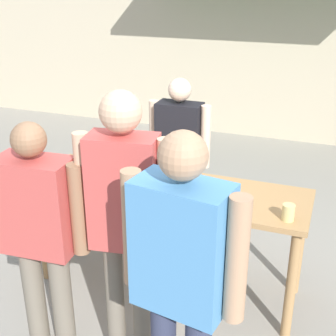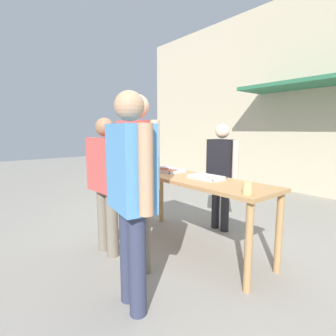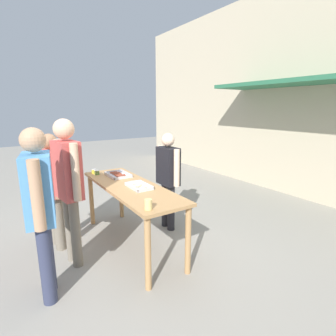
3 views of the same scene
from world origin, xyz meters
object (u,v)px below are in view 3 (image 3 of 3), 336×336
person_server_behind_table (168,173)px  person_customer_waiting_in_line (68,180)px  food_tray_buns (139,186)px  condiment_jar_mustard (94,171)px  person_customer_holding_hotdog (53,183)px  person_customer_with_cup (40,202)px  condiment_jar_ketchup (97,172)px  food_tray_sausages (118,175)px  beer_cup (148,204)px

person_server_behind_table → person_customer_waiting_in_line: person_customer_waiting_in_line is taller
food_tray_buns → person_server_behind_table: bearing=116.6°
condiment_jar_mustard → person_customer_holding_hotdog: size_ratio=0.05×
condiment_jar_mustard → person_customer_with_cup: person_customer_with_cup is taller
condiment_jar_ketchup → person_customer_waiting_in_line: size_ratio=0.04×
condiment_jar_mustard → food_tray_sausages: bearing=36.7°
condiment_jar_mustard → person_customer_holding_hotdog: person_customer_holding_hotdog is taller
food_tray_sausages → condiment_jar_mustard: 0.45m
beer_cup → person_customer_waiting_in_line: 1.07m
condiment_jar_mustard → condiment_jar_ketchup: bearing=7.5°
condiment_jar_ketchup → person_server_behind_table: person_server_behind_table is taller
condiment_jar_ketchup → person_customer_waiting_in_line: (0.84, -0.61, 0.17)m
beer_cup → condiment_jar_ketchup: bearing=179.7°
food_tray_buns → food_tray_sausages: bearing=179.8°
condiment_jar_mustard → beer_cup: beer_cup is taller
food_tray_sausages → person_server_behind_table: (0.39, 0.67, 0.02)m
condiment_jar_mustard → person_customer_holding_hotdog: (0.39, -0.68, 0.02)m
condiment_jar_mustard → condiment_jar_ketchup: 0.10m
person_customer_with_cup → beer_cup: bearing=-103.1°
food_tray_buns → condiment_jar_ketchup: size_ratio=5.36×
condiment_jar_ketchup → person_server_behind_table: size_ratio=0.05×
person_customer_with_cup → condiment_jar_ketchup: bearing=-27.3°
condiment_jar_mustard → person_server_behind_table: person_server_behind_table is taller
beer_cup → person_server_behind_table: person_server_behind_table is taller
food_tray_sausages → beer_cup: bearing=-10.3°
beer_cup → person_customer_with_cup: bearing=-112.5°
food_tray_sausages → food_tray_buns: bearing=-0.2°
beer_cup → person_customer_holding_hotdog: bearing=-154.2°
condiment_jar_ketchup → person_server_behind_table: bearing=55.3°
condiment_jar_ketchup → person_server_behind_table: (0.64, 0.93, -0.00)m
condiment_jar_ketchup → person_customer_holding_hotdog: person_customer_holding_hotdog is taller
food_tray_sausages → beer_cup: (1.46, -0.26, 0.04)m
person_customer_waiting_in_line → person_customer_holding_hotdog: bearing=0.9°
food_tray_buns → condiment_jar_ketchup: 1.02m
condiment_jar_mustard → person_server_behind_table: 1.20m
person_server_behind_table → person_customer_holding_hotdog: 1.67m
person_customer_with_cup → person_customer_waiting_in_line: person_customer_waiting_in_line is taller
food_tray_sausages → condiment_jar_mustard: condiment_jar_mustard is taller
condiment_jar_ketchup → condiment_jar_mustard: bearing=-172.5°
condiment_jar_mustard → beer_cup: size_ratio=0.68×
beer_cup → person_customer_holding_hotdog: size_ratio=0.07×
person_customer_holding_hotdog → person_customer_with_cup: (1.02, -0.28, 0.10)m
food_tray_sausages → person_customer_holding_hotdog: (0.04, -0.95, 0.04)m
person_customer_waiting_in_line → food_tray_buns: bearing=-108.0°
condiment_jar_ketchup → person_customer_with_cup: (1.32, -0.98, 0.12)m
food_tray_buns → person_customer_with_cup: bearing=-74.9°
food_tray_buns → person_customer_waiting_in_line: 0.89m
condiment_jar_ketchup → beer_cup: beer_cup is taller
condiment_jar_mustard → person_customer_waiting_in_line: size_ratio=0.04×
food_tray_buns → condiment_jar_ketchup: (-0.98, -0.25, 0.02)m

